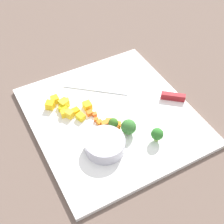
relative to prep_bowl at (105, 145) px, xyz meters
name	(u,v)px	position (x,y,z in m)	size (l,w,h in m)	color
ground_plane	(112,118)	(0.09, -0.07, -0.03)	(4.00, 4.00, 0.00)	brown
cutting_board	(112,116)	(0.09, -0.07, -0.02)	(0.43, 0.39, 0.01)	white
prep_bowl	(105,145)	(0.00, 0.00, 0.00)	(0.09, 0.09, 0.03)	#BAB9C6
chef_knife	(143,94)	(0.11, -0.17, -0.01)	(0.23, 0.27, 0.02)	silver
carrot_dice_0	(114,127)	(0.04, -0.05, -0.01)	(0.02, 0.02, 0.01)	orange
carrot_dice_1	(95,114)	(0.11, -0.03, -0.01)	(0.01, 0.01, 0.01)	orange
carrot_dice_2	(90,113)	(0.12, -0.02, -0.01)	(0.02, 0.01, 0.01)	orange
carrot_dice_3	(100,123)	(0.07, -0.02, -0.01)	(0.01, 0.01, 0.01)	orange
carrot_dice_4	(96,119)	(0.09, -0.02, -0.01)	(0.01, 0.01, 0.01)	orange
carrot_dice_5	(105,124)	(0.06, -0.03, -0.01)	(0.02, 0.01, 0.02)	orange
carrot_dice_6	(109,122)	(0.07, -0.04, -0.01)	(0.01, 0.02, 0.01)	orange
carrot_dice_7	(118,125)	(0.04, -0.06, -0.01)	(0.02, 0.01, 0.01)	orange
pepper_dice_0	(55,99)	(0.20, 0.04, -0.01)	(0.02, 0.02, 0.02)	yellow
pepper_dice_1	(81,117)	(0.11, 0.01, -0.01)	(0.02, 0.02, 0.01)	yellow
pepper_dice_2	(76,111)	(0.14, 0.01, -0.01)	(0.02, 0.02, 0.01)	yellow
pepper_dice_3	(64,114)	(0.14, 0.04, -0.01)	(0.02, 0.02, 0.02)	yellow
pepper_dice_4	(50,105)	(0.19, 0.06, -0.01)	(0.02, 0.02, 0.02)	yellow
pepper_dice_5	(63,109)	(0.16, 0.04, -0.01)	(0.02, 0.02, 0.01)	yellow
pepper_dice_6	(87,106)	(0.14, -0.02, -0.01)	(0.02, 0.02, 0.02)	yellow
pepper_dice_7	(64,103)	(0.17, 0.03, -0.01)	(0.02, 0.02, 0.02)	yellow
pepper_dice_8	(70,114)	(0.13, 0.03, -0.01)	(0.02, 0.02, 0.02)	yellow
pepper_dice_9	(66,101)	(0.19, 0.02, -0.01)	(0.01, 0.01, 0.01)	yellow
broccoli_floret_0	(157,134)	(-0.04, -0.12, 0.01)	(0.03, 0.03, 0.04)	#93C15D
broccoli_floret_1	(129,127)	(0.02, -0.07, 0.01)	(0.04, 0.04, 0.04)	#8AAD6C
broccoli_floret_2	(113,123)	(0.04, -0.05, 0.00)	(0.02, 0.02, 0.03)	#91C45B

